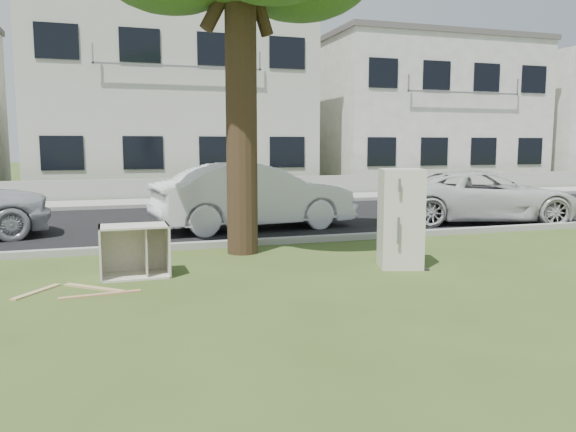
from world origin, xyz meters
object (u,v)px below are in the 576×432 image
object	(u,v)px
car_center	(254,196)
car_right	(484,196)
fridge	(401,218)
cabinet	(135,251)

from	to	relation	value
car_center	car_right	world-z (taller)	car_center
fridge	car_center	xyz separation A→B (m)	(-1.17, 4.54, -0.02)
fridge	car_right	bearing A→B (deg)	58.93
cabinet	car_right	xyz separation A→B (m)	(8.44, 3.39, 0.26)
cabinet	fridge	bearing A→B (deg)	-8.84
car_right	car_center	bearing A→B (deg)	99.96
car_center	cabinet	bearing A→B (deg)	137.99
fridge	car_center	bearing A→B (deg)	121.79
car_right	cabinet	bearing A→B (deg)	127.48
cabinet	car_center	distance (m)	4.84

